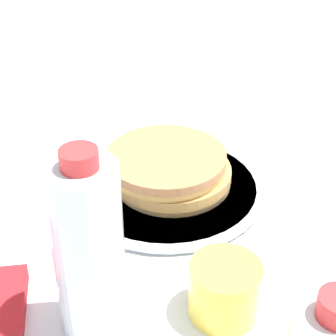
{
  "coord_description": "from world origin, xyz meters",
  "views": [
    {
      "loc": [
        -0.66,
        -0.11,
        0.46
      ],
      "look_at": [
        -0.03,
        -0.0,
        0.04
      ],
      "focal_mm": 60.0,
      "sensor_mm": 36.0,
      "label": 1
    }
  ],
  "objects_px": {
    "pancake_stack": "(169,169)",
    "juice_glass": "(224,290)",
    "plate": "(168,188)",
    "water_bottle_near": "(88,251)"
  },
  "relations": [
    {
      "from": "plate",
      "to": "pancake_stack",
      "type": "height_order",
      "value": "pancake_stack"
    },
    {
      "from": "plate",
      "to": "water_bottle_near",
      "type": "distance_m",
      "value": 0.26
    },
    {
      "from": "plate",
      "to": "juice_glass",
      "type": "relative_size",
      "value": 3.56
    },
    {
      "from": "pancake_stack",
      "to": "juice_glass",
      "type": "bearing_deg",
      "value": -155.81
    },
    {
      "from": "water_bottle_near",
      "to": "juice_glass",
      "type": "bearing_deg",
      "value": -74.01
    },
    {
      "from": "pancake_stack",
      "to": "water_bottle_near",
      "type": "distance_m",
      "value": 0.25
    },
    {
      "from": "water_bottle_near",
      "to": "plate",
      "type": "bearing_deg",
      "value": -8.6
    },
    {
      "from": "plate",
      "to": "water_bottle_near",
      "type": "height_order",
      "value": "water_bottle_near"
    },
    {
      "from": "pancake_stack",
      "to": "plate",
      "type": "bearing_deg",
      "value": 69.01
    },
    {
      "from": "pancake_stack",
      "to": "juice_glass",
      "type": "relative_size",
      "value": 2.32
    }
  ]
}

